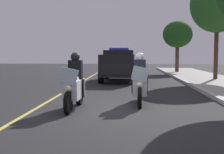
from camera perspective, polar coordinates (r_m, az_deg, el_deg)
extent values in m
plane|color=#28282B|center=(8.68, -0.38, -6.42)|extent=(80.00, 80.00, 0.00)
cube|color=#E0D14C|center=(9.12, -14.85, -6.01)|extent=(48.00, 0.12, 0.01)
cylinder|color=black|center=(7.93, -8.80, -5.18)|extent=(0.64, 0.14, 0.64)
cylinder|color=black|center=(9.38, -6.58, -3.64)|extent=(0.64, 0.16, 0.64)
cube|color=white|center=(8.59, -7.65, -2.39)|extent=(1.21, 0.47, 0.56)
ellipsoid|color=white|center=(8.51, -7.75, -0.43)|extent=(0.57, 0.34, 0.24)
cube|color=silver|center=(7.94, -8.69, 0.14)|extent=(0.08, 0.56, 0.53)
sphere|color=#F9F4CC|center=(7.91, -8.77, -2.27)|extent=(0.17, 0.17, 0.17)
sphere|color=red|center=(8.11, -9.56, -0.27)|extent=(0.09, 0.09, 0.09)
sphere|color=#1933F2|center=(8.03, -7.36, -0.29)|extent=(0.09, 0.09, 0.09)
cube|color=black|center=(8.76, -7.35, 1.43)|extent=(0.29, 0.41, 0.60)
cube|color=black|center=(8.71, -6.12, -2.28)|extent=(0.18, 0.15, 0.56)
cube|color=black|center=(8.80, -8.67, -2.23)|extent=(0.18, 0.15, 0.56)
sphere|color=black|center=(8.73, -7.41, 4.04)|extent=(0.28, 0.28, 0.28)
cylinder|color=black|center=(8.76, 5.59, -4.21)|extent=(0.64, 0.14, 0.64)
cylinder|color=black|center=(10.25, 5.54, -2.93)|extent=(0.64, 0.16, 0.64)
cube|color=white|center=(9.45, 5.58, -1.74)|extent=(1.21, 0.47, 0.56)
ellipsoid|color=white|center=(9.37, 5.59, 0.05)|extent=(0.57, 0.34, 0.24)
cube|color=silver|center=(8.78, 5.63, 0.60)|extent=(0.08, 0.56, 0.53)
sphere|color=#F9F4CC|center=(8.75, 5.61, -1.58)|extent=(0.17, 0.17, 0.17)
sphere|color=red|center=(8.91, 4.59, 0.22)|extent=(0.09, 0.09, 0.09)
sphere|color=#1933F2|center=(8.92, 6.64, 0.20)|extent=(0.09, 0.09, 0.09)
cube|color=black|center=(9.63, 5.60, 1.73)|extent=(0.29, 0.41, 0.60)
cube|color=black|center=(9.62, 6.76, -1.63)|extent=(0.18, 0.15, 0.56)
cube|color=black|center=(9.62, 4.38, -1.62)|extent=(0.18, 0.15, 0.56)
sphere|color=silver|center=(9.60, 5.62, 4.11)|extent=(0.28, 0.28, 0.28)
cube|color=black|center=(17.44, 1.40, 2.51)|extent=(4.95, 2.04, 1.24)
cube|color=black|center=(17.73, 1.47, 4.81)|extent=(2.45, 1.82, 0.36)
cube|color=#2633D8|center=(17.53, 1.43, 5.66)|extent=(0.31, 1.21, 0.14)
cube|color=black|center=(15.06, 0.79, 1.65)|extent=(0.17, 1.62, 0.56)
cylinder|color=black|center=(15.89, 4.26, 0.06)|extent=(0.81, 0.30, 0.80)
cylinder|color=black|center=(16.02, -2.18, 0.10)|extent=(0.81, 0.30, 0.80)
cylinder|color=black|center=(18.98, 4.42, 0.80)|extent=(0.81, 0.30, 0.80)
cylinder|color=black|center=(19.09, -0.99, 0.83)|extent=(0.81, 0.30, 0.80)
cylinder|color=#42301E|center=(19.10, 20.20, 4.65)|extent=(0.26, 0.26, 3.33)
ellipsoid|color=#286023|center=(19.35, 20.46, 13.58)|extent=(3.35, 3.35, 3.53)
cylinder|color=#4C3823|center=(25.96, 12.97, 3.57)|extent=(0.33, 0.33, 2.27)
ellipsoid|color=#1E4C19|center=(26.01, 13.06, 8.37)|extent=(2.60, 2.60, 2.35)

